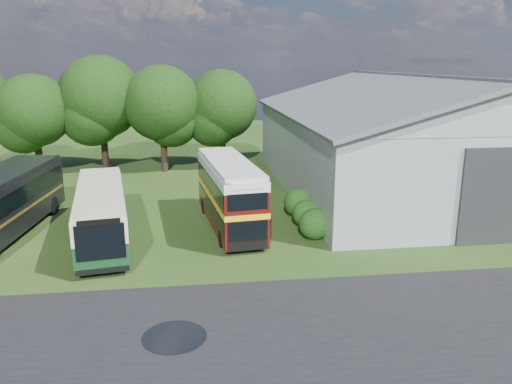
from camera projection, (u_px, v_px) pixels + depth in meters
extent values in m
plane|color=#1B3811|center=(214.00, 295.00, 19.94)|extent=(120.00, 120.00, 0.00)
cube|color=black|center=(304.00, 329.00, 17.44)|extent=(60.00, 8.00, 0.02)
cylinder|color=black|center=(174.00, 338.00, 16.87)|extent=(2.20, 2.20, 0.01)
cube|color=gray|center=(408.00, 150.00, 36.47)|extent=(18.00, 24.00, 5.50)
cube|color=#2D3033|center=(509.00, 196.00, 24.95)|extent=(5.20, 0.18, 5.00)
cylinder|color=black|center=(39.00, 157.00, 40.45)|extent=(0.56, 0.56, 3.06)
sphere|color=black|center=(34.00, 110.00, 39.49)|extent=(5.78, 5.78, 5.78)
cylinder|color=black|center=(105.00, 150.00, 42.25)|extent=(0.56, 0.56, 3.60)
sphere|color=black|center=(101.00, 97.00, 41.13)|extent=(6.80, 6.80, 6.80)
cylinder|color=black|center=(164.00, 152.00, 41.96)|extent=(0.56, 0.56, 3.31)
sphere|color=black|center=(162.00, 103.00, 40.93)|extent=(6.26, 6.26, 6.26)
cylinder|color=black|center=(223.00, 150.00, 43.38)|extent=(0.56, 0.56, 3.17)
sphere|color=black|center=(222.00, 105.00, 42.39)|extent=(5.98, 5.98, 5.98)
sphere|color=#194714|center=(314.00, 238.00, 26.40)|extent=(1.70, 1.70, 1.70)
sphere|color=#194714|center=(306.00, 226.00, 28.32)|extent=(1.60, 1.60, 1.60)
sphere|color=#194714|center=(298.00, 215.00, 30.23)|extent=(1.80, 1.80, 1.80)
cube|color=#103B1A|center=(101.00, 212.00, 25.68)|extent=(3.94, 10.48, 2.54)
cube|color=#470D0A|center=(229.00, 192.00, 27.62)|extent=(3.29, 9.10, 3.56)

